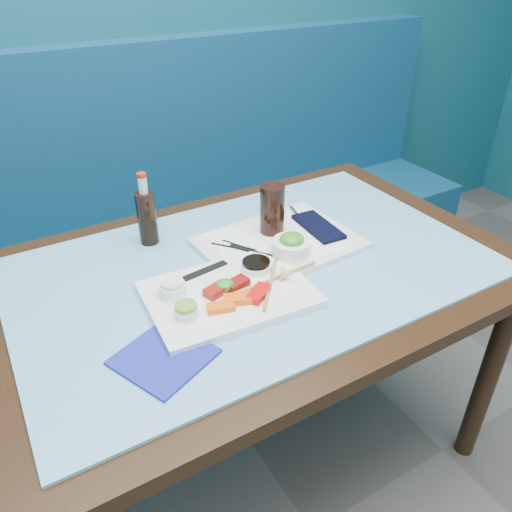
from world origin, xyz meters
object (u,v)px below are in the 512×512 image
dining_table (254,293)px  serving_tray (279,243)px  blue_napkin (164,357)px  cola_glass (272,209)px  booth_bench (156,247)px  sashimi_plate (229,294)px  seaweed_bowl (291,247)px  cola_bottle_body (147,218)px

dining_table → serving_tray: bearing=24.3°
serving_tray → blue_napkin: (-0.45, -0.26, -0.00)m
serving_tray → cola_glass: 0.10m
booth_bench → sashimi_plate: (-0.12, -0.93, 0.39)m
booth_bench → serving_tray: booth_bench is taller
cola_glass → serving_tray: bearing=-100.3°
booth_bench → cola_glass: size_ratio=20.82×
booth_bench → blue_napkin: 1.17m
seaweed_bowl → blue_napkin: (-0.44, -0.18, -0.03)m
dining_table → seaweed_bowl: seaweed_bowl is taller
serving_tray → seaweed_bowl: 0.08m
cola_bottle_body → blue_napkin: cola_bottle_body is taller
sashimi_plate → serving_tray: bearing=35.2°
booth_bench → seaweed_bowl: booth_bench is taller
seaweed_bowl → sashimi_plate: bearing=-163.2°
cola_glass → blue_napkin: size_ratio=0.84×
serving_tray → cola_glass: bearing=76.3°
seaweed_bowl → blue_napkin: bearing=-157.4°
blue_napkin → cola_bottle_body: bearing=73.0°
cola_glass → blue_napkin: 0.56m
booth_bench → dining_table: bearing=-90.0°
booth_bench → seaweed_bowl: size_ratio=28.88×
blue_napkin → cola_glass: bearing=34.3°
dining_table → blue_napkin: (-0.34, -0.21, 0.09)m
dining_table → booth_bench: bearing=90.0°
sashimi_plate → cola_bottle_body: (-0.07, 0.35, 0.07)m
booth_bench → serving_tray: size_ratio=7.14×
serving_tray → cola_glass: cola_glass is taller
seaweed_bowl → dining_table: bearing=166.0°
cola_bottle_body → cola_glass: bearing=-25.4°
sashimi_plate → cola_glass: (0.24, 0.20, 0.08)m
booth_bench → seaweed_bowl: (0.10, -0.86, 0.42)m
cola_glass → blue_napkin: (-0.46, -0.31, -0.08)m
cola_bottle_body → blue_napkin: (-0.14, -0.46, -0.07)m
sashimi_plate → cola_glass: bearing=42.8°
seaweed_bowl → serving_tray: bearing=82.4°
cola_glass → dining_table: bearing=-139.0°
dining_table → cola_bottle_body: cola_bottle_body is taller
booth_bench → dining_table: 0.89m
serving_tray → seaweed_bowl: (-0.01, -0.07, 0.03)m
booth_bench → cola_glass: booth_bench is taller
serving_tray → cola_glass: (0.01, 0.05, 0.08)m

